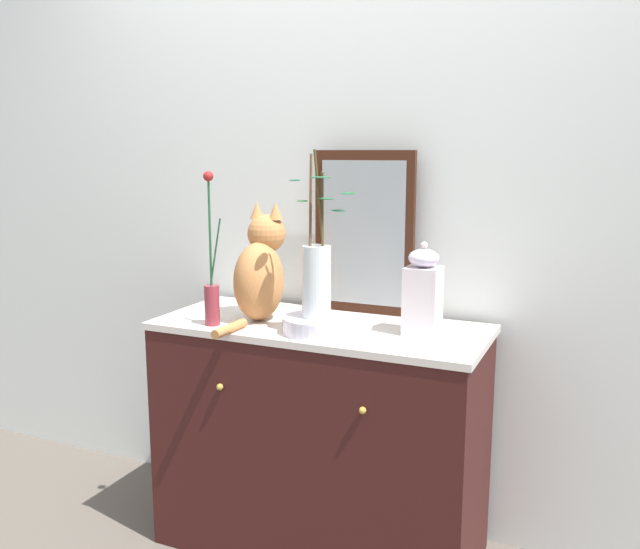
{
  "coord_description": "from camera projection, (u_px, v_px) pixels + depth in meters",
  "views": [
    {
      "loc": [
        0.96,
        -2.14,
        1.48
      ],
      "look_at": [
        0.0,
        0.0,
        1.05
      ],
      "focal_mm": 37.91,
      "sensor_mm": 36.0,
      "label": 1
    }
  ],
  "objects": [
    {
      "name": "vase_glass_clear",
      "position": [
        317.0,
        276.0,
        2.26
      ],
      "size": [
        0.21,
        0.15,
        0.56
      ],
      "color": "silver",
      "rests_on": "bowl_porcelain"
    },
    {
      "name": "mirror_leaning",
      "position": [
        364.0,
        233.0,
        2.54
      ],
      "size": [
        0.39,
        0.03,
        0.61
      ],
      "color": "#371A0E",
      "rests_on": "sideboard"
    },
    {
      "name": "vase_slim_green",
      "position": [
        212.0,
        289.0,
        2.38
      ],
      "size": [
        0.07,
        0.05,
        0.54
      ],
      "color": "maroon",
      "rests_on": "sideboard"
    },
    {
      "name": "sideboard",
      "position": [
        320.0,
        437.0,
        2.5
      ],
      "size": [
        1.19,
        0.52,
        0.87
      ],
      "color": "#361412",
      "rests_on": "ground_plane"
    },
    {
      "name": "ground_plane",
      "position": [
        320.0,
        544.0,
        2.58
      ],
      "size": [
        6.0,
        6.0,
        0.0
      ],
      "primitive_type": "plane",
      "color": "#585049"
    },
    {
      "name": "jar_lidded_porcelain",
      "position": [
        423.0,
        293.0,
        2.26
      ],
      "size": [
        0.11,
        0.11,
        0.32
      ],
      "color": "silver",
      "rests_on": "sideboard"
    },
    {
      "name": "wall_back",
      "position": [
        354.0,
        197.0,
        2.64
      ],
      "size": [
        4.4,
        0.08,
        2.6
      ],
      "primitive_type": "cube",
      "color": "silver",
      "rests_on": "ground_plane"
    },
    {
      "name": "cat_sitting",
      "position": [
        260.0,
        271.0,
        2.45
      ],
      "size": [
        0.17,
        0.42,
        0.43
      ],
      "color": "#B77642",
      "rests_on": "sideboard"
    },
    {
      "name": "bowl_porcelain",
      "position": [
        316.0,
        325.0,
        2.29
      ],
      "size": [
        0.23,
        0.23,
        0.06
      ],
      "primitive_type": "cylinder",
      "color": "white",
      "rests_on": "sideboard"
    }
  ]
}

